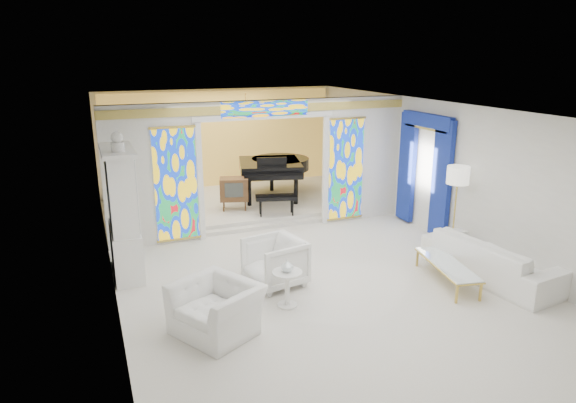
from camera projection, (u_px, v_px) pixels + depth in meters
name	position (u px, v px, depth m)	size (l,w,h in m)	color
floor	(298.00, 260.00, 10.27)	(12.00, 12.00, 0.00)	silver
ceiling	(299.00, 109.00, 9.43)	(7.00, 12.00, 0.02)	white
wall_back	(220.00, 140.00, 15.20)	(7.00, 0.02, 3.00)	silver
wall_front	(564.00, 347.00, 4.49)	(7.00, 0.02, 3.00)	silver
wall_left	(107.00, 207.00, 8.61)	(0.02, 12.00, 3.00)	silver
wall_right	(447.00, 173.00, 11.09)	(0.02, 12.00, 3.00)	silver
partition_wall	(264.00, 160.00, 11.59)	(7.00, 0.22, 3.00)	silver
stained_glass_left	(176.00, 185.00, 10.87)	(0.90, 0.04, 2.40)	gold
stained_glass_right	(346.00, 169.00, 12.31)	(0.90, 0.04, 2.40)	gold
stained_glass_transom	(265.00, 109.00, 11.17)	(2.00, 0.04, 0.34)	gold
alcove_platform	(240.00, 203.00, 13.90)	(6.80, 3.80, 0.18)	silver
gold_curtain_back	(221.00, 141.00, 15.10)	(6.70, 0.10, 2.90)	#FFCB58
chandelier	(246.00, 111.00, 13.20)	(0.48, 0.48, 0.30)	gold
blue_drapes	(424.00, 163.00, 11.66)	(0.14, 1.85, 2.65)	navy
china_cabinet	(123.00, 214.00, 9.33)	(0.56, 1.46, 2.72)	white
armchair_left	(216.00, 309.00, 7.52)	(1.17, 1.02, 0.76)	white
armchair_right	(275.00, 262.00, 9.07)	(0.91, 0.94, 0.86)	white
sofa	(491.00, 259.00, 9.35)	(2.58, 1.01, 0.75)	white
side_table	(287.00, 284.00, 8.29)	(0.60, 0.60, 0.61)	white
vase	(287.00, 266.00, 8.21)	(0.20, 0.20, 0.21)	silver
coffee_table	(447.00, 265.00, 9.17)	(0.84, 1.74, 0.37)	white
floor_lamp	(458.00, 179.00, 10.26)	(0.56, 0.56, 1.82)	gold
grand_piano	(275.00, 166.00, 14.02)	(2.40, 3.18, 1.22)	black
tv_console	(234.00, 189.00, 12.85)	(0.81, 0.65, 0.81)	brown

